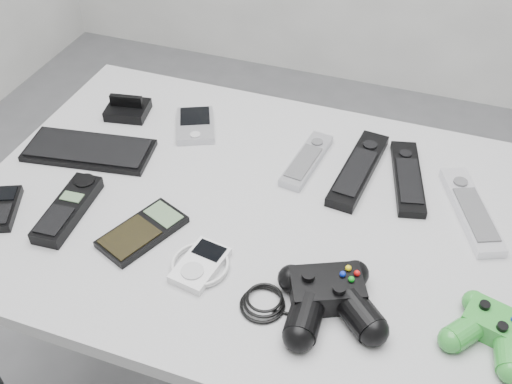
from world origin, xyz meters
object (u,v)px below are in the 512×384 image
(remote_black_b, at_px, (408,177))
(pda, at_px, (195,125))
(desk, at_px, (276,237))
(mp3_player, at_px, (200,264))
(cordless_handset, at_px, (68,209))
(controller_green, at_px, (493,329))
(pda_keyboard, at_px, (89,150))
(calculator, at_px, (142,231))
(mobile_phone, at_px, (2,208))
(remote_silver_a, at_px, (307,160))
(remote_black_a, at_px, (359,169))
(remote_silver_b, at_px, (471,209))
(controller_black, at_px, (329,297))

(remote_black_b, bearing_deg, pda, 163.49)
(desk, relative_size, mp3_player, 10.92)
(cordless_handset, relative_size, controller_green, 1.30)
(pda_keyboard, height_order, calculator, same)
(remote_black_b, height_order, controller_green, controller_green)
(pda_keyboard, distance_m, mobile_phone, 0.21)
(desk, distance_m, pda_keyboard, 0.42)
(mobile_phone, bearing_deg, cordless_handset, -7.17)
(remote_silver_a, relative_size, calculator, 1.17)
(remote_black_a, relative_size, cordless_handset, 1.36)
(remote_silver_a, relative_size, remote_silver_b, 0.81)
(desk, bearing_deg, controller_green, -21.47)
(mp3_player, xyz_separation_m, controller_green, (0.46, 0.02, 0.01))
(pda_keyboard, bearing_deg, controller_green, -22.41)
(pda, bearing_deg, mobile_phone, -146.75)
(remote_silver_b, distance_m, calculator, 0.59)
(remote_black_b, distance_m, controller_black, 0.35)
(pda_keyboard, height_order, remote_black_a, remote_black_a)
(remote_silver_b, height_order, controller_black, controller_black)
(desk, height_order, controller_green, controller_green)
(pda, relative_size, mp3_player, 1.17)
(cordless_handset, distance_m, mp3_player, 0.28)
(remote_silver_b, bearing_deg, calculator, -178.64)
(mp3_player, bearing_deg, remote_silver_a, 83.07)
(cordless_handset, height_order, controller_green, controller_green)
(mobile_phone, height_order, cordless_handset, cordless_handset)
(remote_silver_b, height_order, cordless_handset, cordless_handset)
(pda_keyboard, bearing_deg, remote_black_b, 2.59)
(remote_silver_b, distance_m, mp3_player, 0.50)
(pda, relative_size, mobile_phone, 1.09)
(remote_black_a, height_order, mobile_phone, remote_black_a)
(pda, relative_size, remote_black_a, 0.52)
(remote_silver_b, relative_size, controller_black, 0.82)
(desk, height_order, pda, pda)
(mobile_phone, relative_size, mp3_player, 1.07)
(remote_silver_a, relative_size, remote_black_a, 0.76)
(remote_black_a, height_order, mp3_player, remote_black_a)
(mobile_phone, distance_m, mp3_player, 0.39)
(pda_keyboard, relative_size, remote_silver_b, 1.16)
(mobile_phone, relative_size, controller_black, 0.41)
(remote_black_a, relative_size, mp3_player, 2.27)
(pda_keyboard, height_order, controller_black, controller_black)
(pda_keyboard, xyz_separation_m, controller_green, (0.80, -0.19, 0.01))
(calculator, relative_size, mp3_player, 1.47)
(remote_black_b, bearing_deg, mp3_player, -144.21)
(remote_silver_a, height_order, remote_silver_b, remote_silver_b)
(pda, bearing_deg, remote_silver_b, -32.00)
(calculator, relative_size, controller_black, 0.57)
(remote_silver_a, bearing_deg, calculator, -120.20)
(remote_black_b, relative_size, cordless_handset, 1.22)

